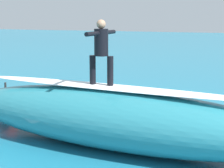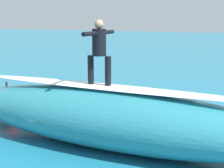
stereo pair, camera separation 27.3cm
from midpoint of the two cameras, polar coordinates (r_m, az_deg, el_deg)
The scene contains 9 objects.
ground_plane at distance 11.44m, azimuth 7.54°, elevation -5.69°, with size 120.00×120.00×0.00m, color teal.
wave_crest at distance 8.97m, azimuth -0.93°, elevation -5.34°, with size 8.82×2.04×1.46m, color teal.
wave_foam_lip at distance 8.79m, azimuth -0.94°, elevation -0.52°, with size 7.50×0.71×0.08m, color white.
surfboard_riding at distance 8.92m, azimuth -2.53°, elevation -0.38°, with size 2.07×0.48×0.08m, color #EAE5C6.
surfer_riding at distance 8.79m, azimuth -2.58°, elevation 5.72°, with size 0.62×1.49×1.57m.
surfboard_paddling at distance 13.11m, azimuth 0.53°, elevation -3.34°, with size 2.16×0.51×0.06m, color silver.
surfer_paddling at distance 12.99m, azimuth 0.99°, elevation -2.70°, with size 1.77×0.81×0.33m.
buoy_marker at distance 12.16m, azimuth -16.70°, elevation -3.43°, with size 0.66×0.66×1.13m.
foam_patch_near at distance 13.19m, azimuth -1.34°, elevation -3.01°, with size 1.04×0.81×0.17m, color white.
Camera 1 is at (-2.55, 10.71, 3.20)m, focal length 58.79 mm.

